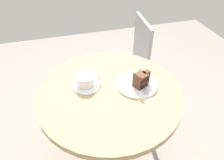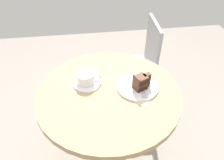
{
  "view_description": "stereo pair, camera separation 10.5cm",
  "coord_description": "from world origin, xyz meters",
  "px_view_note": "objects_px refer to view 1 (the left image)",
  "views": [
    {
      "loc": [
        -0.19,
        -0.74,
        1.46
      ],
      "look_at": [
        0.02,
        0.03,
        0.79
      ],
      "focal_mm": 32.0,
      "sensor_mm": 36.0,
      "label": 1
    },
    {
      "loc": [
        -0.09,
        -0.77,
        1.46
      ],
      "look_at": [
        0.02,
        0.03,
        0.79
      ],
      "focal_mm": 32.0,
      "sensor_mm": 36.0,
      "label": 2
    }
  ],
  "objects_px": {
    "cake_slice": "(141,80)",
    "napkin": "(139,90)",
    "cafe_chair": "(130,60)",
    "cake_plate": "(137,85)",
    "saucer": "(87,85)",
    "coffee_cup": "(86,80)",
    "fork": "(145,88)",
    "teaspoon": "(88,78)"
  },
  "relations": [
    {
      "from": "cake_slice",
      "to": "cafe_chair",
      "type": "distance_m",
      "value": 0.7
    },
    {
      "from": "teaspoon",
      "to": "fork",
      "type": "bearing_deg",
      "value": -38.34
    },
    {
      "from": "cake_plate",
      "to": "coffee_cup",
      "type": "bearing_deg",
      "value": 164.03
    },
    {
      "from": "saucer",
      "to": "coffee_cup",
      "type": "xyz_separation_m",
      "value": [
        -0.0,
        0.01,
        0.03
      ]
    },
    {
      "from": "coffee_cup",
      "to": "fork",
      "type": "relative_size",
      "value": 0.96
    },
    {
      "from": "cake_slice",
      "to": "cafe_chair",
      "type": "height_order",
      "value": "cake_slice"
    },
    {
      "from": "saucer",
      "to": "cafe_chair",
      "type": "xyz_separation_m",
      "value": [
        0.45,
        0.53,
        -0.25
      ]
    },
    {
      "from": "fork",
      "to": "cafe_chair",
      "type": "relative_size",
      "value": 0.16
    },
    {
      "from": "fork",
      "to": "napkin",
      "type": "bearing_deg",
      "value": -80.32
    },
    {
      "from": "teaspoon",
      "to": "cake_slice",
      "type": "bearing_deg",
      "value": -35.12
    },
    {
      "from": "cake_slice",
      "to": "teaspoon",
      "type": "bearing_deg",
      "value": 151.78
    },
    {
      "from": "saucer",
      "to": "fork",
      "type": "relative_size",
      "value": 1.09
    },
    {
      "from": "saucer",
      "to": "cake_plate",
      "type": "distance_m",
      "value": 0.27
    },
    {
      "from": "cake_plate",
      "to": "cafe_chair",
      "type": "bearing_deg",
      "value": 72.56
    },
    {
      "from": "teaspoon",
      "to": "cake_plate",
      "type": "bearing_deg",
      "value": -33.51
    },
    {
      "from": "cake_slice",
      "to": "saucer",
      "type": "bearing_deg",
      "value": 162.8
    },
    {
      "from": "saucer",
      "to": "cake_plate",
      "type": "bearing_deg",
      "value": -14.89
    },
    {
      "from": "saucer",
      "to": "fork",
      "type": "bearing_deg",
      "value": -21.4
    },
    {
      "from": "napkin",
      "to": "cake_plate",
      "type": "bearing_deg",
      "value": 84.2
    },
    {
      "from": "saucer",
      "to": "napkin",
      "type": "height_order",
      "value": "saucer"
    },
    {
      "from": "cafe_chair",
      "to": "cake_slice",
      "type": "bearing_deg",
      "value": -11.84
    },
    {
      "from": "coffee_cup",
      "to": "teaspoon",
      "type": "relative_size",
      "value": 1.2
    },
    {
      "from": "cafe_chair",
      "to": "cake_plate",
      "type": "bearing_deg",
      "value": -13.26
    },
    {
      "from": "saucer",
      "to": "fork",
      "type": "height_order",
      "value": "fork"
    },
    {
      "from": "fork",
      "to": "teaspoon",
      "type": "bearing_deg",
      "value": -104.16
    },
    {
      "from": "cake_slice",
      "to": "fork",
      "type": "xyz_separation_m",
      "value": [
        0.02,
        -0.03,
        -0.04
      ]
    },
    {
      "from": "cake_slice",
      "to": "napkin",
      "type": "xyz_separation_m",
      "value": [
        -0.02,
        -0.02,
        -0.05
      ]
    },
    {
      "from": "coffee_cup",
      "to": "napkin",
      "type": "distance_m",
      "value": 0.29
    },
    {
      "from": "teaspoon",
      "to": "cake_slice",
      "type": "relative_size",
      "value": 1.11
    },
    {
      "from": "saucer",
      "to": "napkin",
      "type": "xyz_separation_m",
      "value": [
        0.26,
        -0.11,
        -0.0
      ]
    },
    {
      "from": "coffee_cup",
      "to": "fork",
      "type": "xyz_separation_m",
      "value": [
        0.29,
        -0.12,
        -0.02
      ]
    },
    {
      "from": "cake_slice",
      "to": "coffee_cup",
      "type": "bearing_deg",
      "value": 161.8
    },
    {
      "from": "coffee_cup",
      "to": "teaspoon",
      "type": "distance_m",
      "value": 0.06
    },
    {
      "from": "coffee_cup",
      "to": "cafe_chair",
      "type": "relative_size",
      "value": 0.15
    },
    {
      "from": "cake_plate",
      "to": "napkin",
      "type": "xyz_separation_m",
      "value": [
        -0.0,
        -0.04,
        -0.0
      ]
    },
    {
      "from": "fork",
      "to": "cafe_chair",
      "type": "height_order",
      "value": "cafe_chair"
    },
    {
      "from": "teaspoon",
      "to": "fork",
      "type": "distance_m",
      "value": 0.32
    },
    {
      "from": "cake_plate",
      "to": "fork",
      "type": "height_order",
      "value": "fork"
    },
    {
      "from": "cake_plate",
      "to": "fork",
      "type": "distance_m",
      "value": 0.05
    },
    {
      "from": "teaspoon",
      "to": "cafe_chair",
      "type": "distance_m",
      "value": 0.69
    },
    {
      "from": "teaspoon",
      "to": "cake_plate",
      "type": "distance_m",
      "value": 0.27
    },
    {
      "from": "cake_slice",
      "to": "napkin",
      "type": "bearing_deg",
      "value": -122.9
    }
  ]
}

